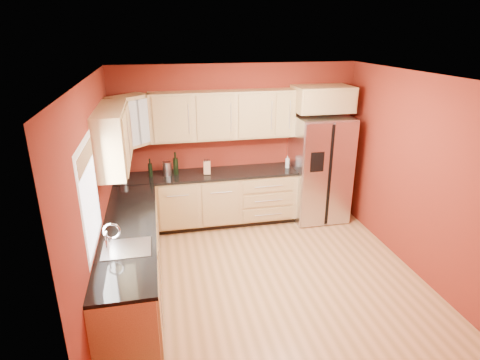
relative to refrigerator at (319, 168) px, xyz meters
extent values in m
plane|color=#A4723F|center=(-1.35, -1.62, -0.89)|extent=(4.00, 4.00, 0.00)
plane|color=white|center=(-1.35, -1.62, 1.71)|extent=(4.00, 4.00, 0.00)
cube|color=maroon|center=(-1.35, 0.38, 0.41)|extent=(4.00, 0.04, 2.60)
cube|color=maroon|center=(-1.35, -3.62, 0.41)|extent=(4.00, 0.04, 2.60)
cube|color=maroon|center=(-3.35, -1.62, 0.41)|extent=(0.04, 4.00, 2.60)
cube|color=maroon|center=(0.65, -1.62, 0.41)|extent=(0.04, 4.00, 2.60)
cube|color=#A57B50|center=(-1.90, 0.07, -0.45)|extent=(2.90, 0.60, 0.88)
cube|color=#A57B50|center=(-3.05, -1.62, -0.45)|extent=(0.60, 2.80, 0.88)
cube|color=black|center=(-1.90, 0.06, 0.01)|extent=(2.90, 0.62, 0.04)
cube|color=black|center=(-3.04, -1.62, 0.01)|extent=(0.62, 2.80, 0.04)
cube|color=#A57B50|center=(-1.60, 0.21, 0.94)|extent=(2.30, 0.33, 0.75)
cube|color=#A57B50|center=(-3.19, -0.90, 0.94)|extent=(0.33, 1.35, 0.75)
cube|color=#A57B50|center=(-3.02, 0.04, 0.94)|extent=(0.67, 0.67, 0.75)
cube|color=#A57B50|center=(0.00, 0.07, 1.16)|extent=(0.92, 0.60, 0.40)
cube|color=silver|center=(0.00, 0.00, 0.00)|extent=(0.90, 0.75, 1.78)
cube|color=white|center=(-3.33, -2.12, 0.66)|extent=(0.03, 0.90, 1.00)
cylinder|color=silver|center=(-3.20, 0.04, 0.13)|extent=(0.14, 0.14, 0.19)
cylinder|color=silver|center=(-2.53, 0.10, 0.14)|extent=(0.14, 0.14, 0.22)
cube|color=tan|center=(-1.90, 0.04, 0.14)|extent=(0.12, 0.11, 0.21)
cylinder|color=silver|center=(-0.55, 0.07, 0.13)|extent=(0.09, 0.09, 0.20)
camera|label=1|loc=(-2.63, -5.99, 2.20)|focal=30.00mm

